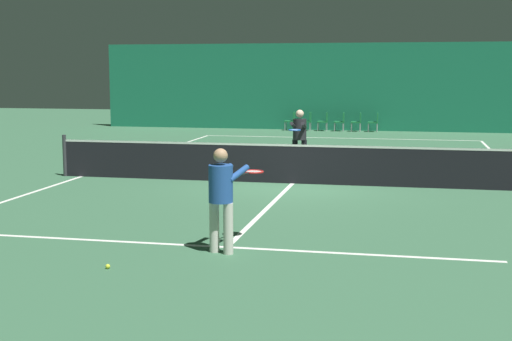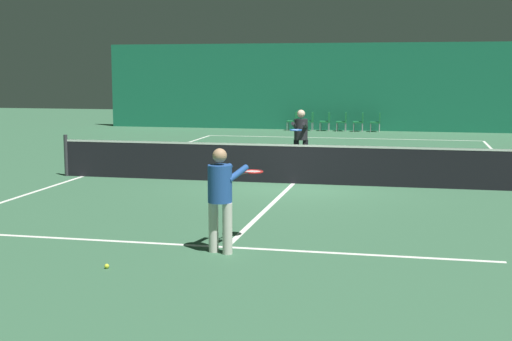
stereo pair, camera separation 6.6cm
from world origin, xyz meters
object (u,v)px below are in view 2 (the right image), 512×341
at_px(courtside_chair_1, 310,120).
at_px(courtside_chair_5, 377,121).
at_px(courtside_chair_2, 326,120).
at_px(courtside_chair_4, 360,121).
at_px(courtside_chair_0, 294,120).
at_px(courtside_chair_3, 343,120).
at_px(tennis_ball, 107,266).
at_px(tennis_net, 294,163).
at_px(player_far, 301,134).
at_px(player_near, 222,192).

xyz_separation_m(courtside_chair_1, courtside_chair_5, (3.00, 0.00, 0.00)).
height_order(courtside_chair_2, courtside_chair_4, same).
distance_m(courtside_chair_0, courtside_chair_4, 3.00).
height_order(courtside_chair_3, tennis_ball, courtside_chair_3).
xyz_separation_m(tennis_net, tennis_ball, (-1.31, -7.91, -0.48)).
bearing_deg(courtside_chair_4, courtside_chair_1, -90.00).
relative_size(player_far, courtside_chair_2, 1.94).
xyz_separation_m(player_far, courtside_chair_0, (-2.25, 12.53, -0.47)).
xyz_separation_m(player_near, courtside_chair_0, (-2.51, 21.91, -0.43)).
distance_m(tennis_net, courtside_chair_5, 15.26).
xyz_separation_m(tennis_net, courtside_chair_0, (-2.49, 15.20, -0.03)).
xyz_separation_m(courtside_chair_1, courtside_chair_2, (0.75, 0.00, 0.00)).
bearing_deg(courtside_chair_4, courtside_chair_0, -90.00).
relative_size(tennis_net, courtside_chair_0, 14.29).
bearing_deg(courtside_chair_3, player_far, 0.01).
xyz_separation_m(player_near, courtside_chair_3, (-0.26, 21.91, -0.43)).
xyz_separation_m(player_near, player_far, (-0.26, 9.38, 0.03)).
xyz_separation_m(courtside_chair_2, courtside_chair_4, (1.50, 0.00, 0.00)).
bearing_deg(courtside_chair_5, tennis_ball, -6.33).
distance_m(player_far, courtside_chair_4, 12.56).
bearing_deg(tennis_ball, courtside_chair_0, 92.93).
distance_m(courtside_chair_1, courtside_chair_4, 2.25).
bearing_deg(courtside_chair_0, courtside_chair_1, 90.00).
relative_size(courtside_chair_1, courtside_chair_3, 1.00).
height_order(tennis_net, courtside_chair_1, tennis_net).
xyz_separation_m(player_near, courtside_chair_5, (1.24, 21.91, -0.43)).
distance_m(tennis_net, courtside_chair_0, 15.41).
xyz_separation_m(player_far, courtside_chair_3, (-0.00, 12.53, -0.47)).
distance_m(player_near, courtside_chair_1, 21.98).
height_order(player_far, courtside_chair_0, player_far).
height_order(tennis_net, courtside_chair_3, tennis_net).
bearing_deg(courtside_chair_3, courtside_chair_1, -90.00).
distance_m(player_near, courtside_chair_0, 22.06).
distance_m(courtside_chair_1, courtside_chair_3, 1.50).
relative_size(tennis_net, player_far, 7.35).
height_order(player_near, courtside_chair_5, player_near).
xyz_separation_m(player_far, courtside_chair_1, (-1.50, 12.53, -0.47)).
distance_m(courtside_chair_2, tennis_ball, 23.12).
distance_m(player_near, courtside_chair_3, 21.91).
height_order(courtside_chair_4, courtside_chair_5, same).
height_order(player_near, courtside_chair_0, player_near).
xyz_separation_m(courtside_chair_0, courtside_chair_3, (2.25, 0.00, 0.00)).
xyz_separation_m(player_near, courtside_chair_4, (0.49, 21.91, -0.43)).
bearing_deg(courtside_chair_2, courtside_chair_3, 90.00).
relative_size(courtside_chair_1, tennis_ball, 12.73).
bearing_deg(tennis_net, courtside_chair_2, 93.74).
xyz_separation_m(courtside_chair_2, courtside_chair_5, (2.25, 0.00, 0.00)).
relative_size(tennis_net, courtside_chair_1, 14.29).
height_order(player_far, courtside_chair_4, player_far).
bearing_deg(courtside_chair_2, player_far, 3.44).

